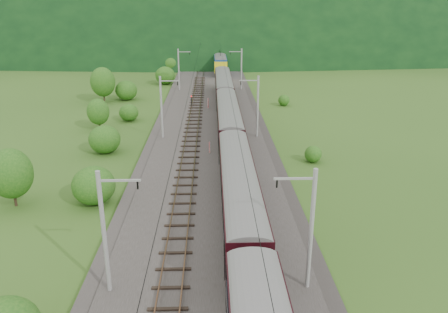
{
  "coord_description": "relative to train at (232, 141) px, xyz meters",
  "views": [
    {
      "loc": [
        0.3,
        -23.01,
        17.43
      ],
      "look_at": [
        1.45,
        17.92,
        2.6
      ],
      "focal_mm": 35.0,
      "sensor_mm": 36.0,
      "label": 1
    }
  ],
  "objects": [
    {
      "name": "hazard_post_far",
      "position": [
        -2.43,
        5.33,
        -2.52
      ],
      "size": [
        0.14,
        0.14,
        1.34
      ],
      "primitive_type": "cylinder",
      "color": "red",
      "rests_on": "railbed"
    },
    {
      "name": "signal",
      "position": [
        -5.53,
        28.32,
        -2.03
      ],
      "size": [
        0.22,
        0.22,
        1.97
      ],
      "color": "black",
      "rests_on": "railbed"
    },
    {
      "name": "railbed",
      "position": [
        -2.4,
        -10.35,
        -3.34
      ],
      "size": [
        14.0,
        220.0,
        0.3
      ],
      "primitive_type": "cube",
      "color": "#38332D",
      "rests_on": "ground"
    },
    {
      "name": "catenary_right",
      "position": [
        3.72,
        11.65,
        1.01
      ],
      "size": [
        2.54,
        192.28,
        8.0
      ],
      "color": "gray",
      "rests_on": "railbed"
    },
    {
      "name": "mountain_ridge",
      "position": [
        -122.4,
        279.65,
        -3.49
      ],
      "size": [
        336.0,
        280.0,
        132.0
      ],
      "primitive_type": "ellipsoid",
      "color": "black",
      "rests_on": "ground"
    },
    {
      "name": "track_left",
      "position": [
        -4.8,
        -10.35,
        -3.12
      ],
      "size": [
        2.4,
        220.0,
        0.27
      ],
      "color": "brown",
      "rests_on": "railbed"
    },
    {
      "name": "mountain_main",
      "position": [
        -2.4,
        239.65,
        -3.49
      ],
      "size": [
        504.0,
        360.0,
        244.0
      ],
      "primitive_type": "ellipsoid",
      "color": "black",
      "rests_on": "ground"
    },
    {
      "name": "hazard_post_near",
      "position": [
        -2.74,
        27.57,
        -2.33
      ],
      "size": [
        0.18,
        0.18,
        1.72
      ],
      "primitive_type": "cylinder",
      "color": "red",
      "rests_on": "railbed"
    },
    {
      "name": "ground",
      "position": [
        -2.4,
        -20.35,
        -3.49
      ],
      "size": [
        600.0,
        600.0,
        0.0
      ],
      "primitive_type": "plane",
      "color": "#2A4E18",
      "rests_on": "ground"
    },
    {
      "name": "catenary_left",
      "position": [
        -8.52,
        11.65,
        1.01
      ],
      "size": [
        2.54,
        192.28,
        8.0
      ],
      "color": "gray",
      "rests_on": "railbed"
    },
    {
      "name": "vegetation_left",
      "position": [
        -16.17,
        2.4,
        -1.06
      ],
      "size": [
        13.52,
        144.59,
        6.6
      ],
      "color": "#1A5216",
      "rests_on": "ground"
    },
    {
      "name": "track_right",
      "position": [
        -0.0,
        -10.35,
        -3.12
      ],
      "size": [
        2.4,
        220.0,
        0.27
      ],
      "color": "brown",
      "rests_on": "railbed"
    },
    {
      "name": "vegetation_right",
      "position": [
        9.28,
        -22.21,
        -2.36
      ],
      "size": [
        3.58,
        95.09,
        2.66
      ],
      "color": "#1A5216",
      "rests_on": "ground"
    },
    {
      "name": "train",
      "position": [
        0.0,
        0.0,
        0.0
      ],
      "size": [
        2.94,
        141.07,
        5.11
      ],
      "color": "black",
      "rests_on": "ground"
    },
    {
      "name": "overhead_wires",
      "position": [
        -2.4,
        -10.35,
        3.61
      ],
      "size": [
        4.83,
        198.0,
        0.03
      ],
      "color": "black",
      "rests_on": "ground"
    }
  ]
}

